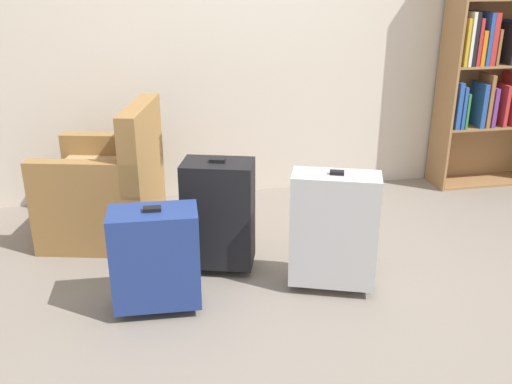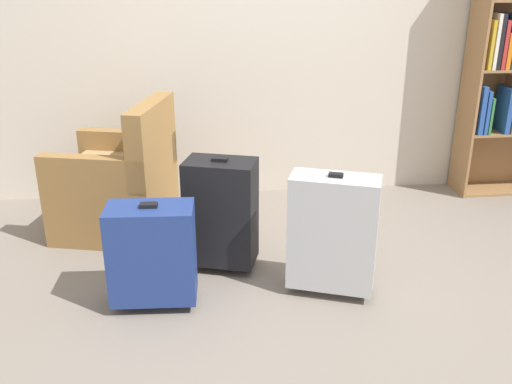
{
  "view_description": "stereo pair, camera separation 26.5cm",
  "coord_description": "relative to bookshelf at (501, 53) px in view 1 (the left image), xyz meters",
  "views": [
    {
      "loc": [
        -0.68,
        -2.5,
        1.7
      ],
      "look_at": [
        -0.12,
        0.34,
        0.55
      ],
      "focal_mm": 39.88,
      "sensor_mm": 36.0,
      "label": 1
    },
    {
      "loc": [
        -0.41,
        -2.54,
        1.7
      ],
      "look_at": [
        -0.12,
        0.34,
        0.55
      ],
      "focal_mm": 39.88,
      "sensor_mm": 36.0,
      "label": 2
    }
  ],
  "objects": [
    {
      "name": "armchair",
      "position": [
        -3.05,
        -0.46,
        -0.76
      ],
      "size": [
        0.85,
        0.85,
        0.9
      ],
      "color": "olive",
      "rests_on": "ground"
    },
    {
      "name": "suitcase_black",
      "position": [
        -2.39,
        -1.07,
        -0.71
      ],
      "size": [
        0.46,
        0.35,
        0.7
      ],
      "color": "black",
      "rests_on": "ground"
    },
    {
      "name": "mug",
      "position": [
        -2.46,
        -0.67,
        -1.02
      ],
      "size": [
        0.12,
        0.08,
        0.1
      ],
      "color": "red",
      "rests_on": "ground"
    },
    {
      "name": "bookshelf",
      "position": [
        0.0,
        0.0,
        0.0
      ],
      "size": [
        0.9,
        0.31,
        1.96
      ],
      "color": "olive",
      "rests_on": "ground"
    },
    {
      "name": "suitcase_navy_blue",
      "position": [
        -2.77,
        -1.45,
        -0.76
      ],
      "size": [
        0.46,
        0.27,
        0.59
      ],
      "color": "navy",
      "rests_on": "ground"
    },
    {
      "name": "ground_plane",
      "position": [
        -2.08,
        -1.59,
        -1.07
      ],
      "size": [
        9.45,
        9.45,
        0.0
      ],
      "primitive_type": "plane",
      "color": "slate"
    },
    {
      "name": "suitcase_silver",
      "position": [
        -1.8,
        -1.42,
        -0.7
      ],
      "size": [
        0.51,
        0.36,
        0.71
      ],
      "color": "#B7BABF",
      "rests_on": "ground"
    },
    {
      "name": "back_wall",
      "position": [
        -2.08,
        0.22,
        0.23
      ],
      "size": [
        5.4,
        0.1,
        2.6
      ],
      "primitive_type": "cube",
      "color": "beige",
      "rests_on": "ground"
    }
  ]
}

